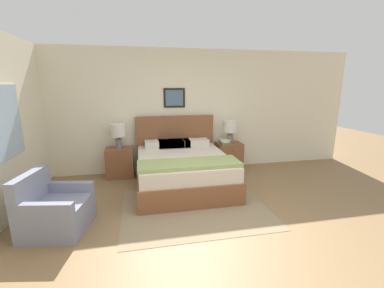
{
  "coord_description": "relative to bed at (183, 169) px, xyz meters",
  "views": [
    {
      "loc": [
        -0.92,
        -2.71,
        1.86
      ],
      "look_at": [
        -0.04,
        1.53,
        0.86
      ],
      "focal_mm": 24.0,
      "sensor_mm": 36.0,
      "label": 1
    }
  ],
  "objects": [
    {
      "name": "ground_plane",
      "position": [
        0.17,
        -1.78,
        -0.34
      ],
      "size": [
        16.0,
        16.0,
        0.0
      ],
      "primitive_type": "plane",
      "color": "olive"
    },
    {
      "name": "wall_back",
      "position": [
        0.17,
        1.03,
        0.96
      ],
      "size": [
        7.88,
        0.09,
        2.6
      ],
      "color": "beige",
      "rests_on": "ground_plane"
    },
    {
      "name": "wall_left",
      "position": [
        -2.6,
        -0.4,
        0.96
      ],
      "size": [
        0.08,
        5.17,
        2.6
      ],
      "color": "beige",
      "rests_on": "ground_plane"
    },
    {
      "name": "area_rug_main",
      "position": [
        0.03,
        -0.94,
        -0.33
      ],
      "size": [
        2.19,
        1.75,
        0.01
      ],
      "color": "#897556",
      "rests_on": "ground_plane"
    },
    {
      "name": "bed",
      "position": [
        0.0,
        0.0,
        0.0
      ],
      "size": [
        1.67,
        1.95,
        1.22
      ],
      "color": "brown",
      "rests_on": "ground_plane"
    },
    {
      "name": "armchair",
      "position": [
        -1.88,
        -1.15,
        -0.07
      ],
      "size": [
        0.85,
        0.88,
        0.78
      ],
      "rotation": [
        0.0,
        0.0,
        -1.75
      ],
      "color": "gray",
      "rests_on": "ground_plane"
    },
    {
      "name": "nightstand_near_window",
      "position": [
        -1.18,
        0.74,
        -0.03
      ],
      "size": [
        0.54,
        0.43,
        0.61
      ],
      "color": "brown",
      "rests_on": "ground_plane"
    },
    {
      "name": "nightstand_by_door",
      "position": [
        1.18,
        0.74,
        -0.03
      ],
      "size": [
        0.54,
        0.43,
        0.61
      ],
      "color": "brown",
      "rests_on": "ground_plane"
    },
    {
      "name": "table_lamp_near_window",
      "position": [
        -1.17,
        0.72,
        0.61
      ],
      "size": [
        0.3,
        0.3,
        0.5
      ],
      "color": "slate",
      "rests_on": "nightstand_near_window"
    },
    {
      "name": "table_lamp_by_door",
      "position": [
        1.18,
        0.72,
        0.61
      ],
      "size": [
        0.3,
        0.3,
        0.5
      ],
      "color": "slate",
      "rests_on": "nightstand_by_door"
    },
    {
      "name": "book_thick_bottom",
      "position": [
        1.06,
        0.7,
        0.29
      ],
      "size": [
        0.2,
        0.27,
        0.03
      ],
      "rotation": [
        0.0,
        0.0,
        -0.01
      ],
      "color": "#4C7551",
      "rests_on": "nightstand_by_door"
    },
    {
      "name": "book_hardcover_middle",
      "position": [
        1.06,
        0.7,
        0.32
      ],
      "size": [
        0.15,
        0.21,
        0.03
      ],
      "rotation": [
        0.0,
        0.0,
        0.01
      ],
      "color": "silver",
      "rests_on": "book_thick_bottom"
    },
    {
      "name": "book_novel_upper",
      "position": [
        1.06,
        0.7,
        0.35
      ],
      "size": [
        0.23,
        0.25,
        0.03
      ],
      "rotation": [
        0.0,
        0.0,
        -0.16
      ],
      "color": "silver",
      "rests_on": "book_hardcover_middle"
    }
  ]
}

